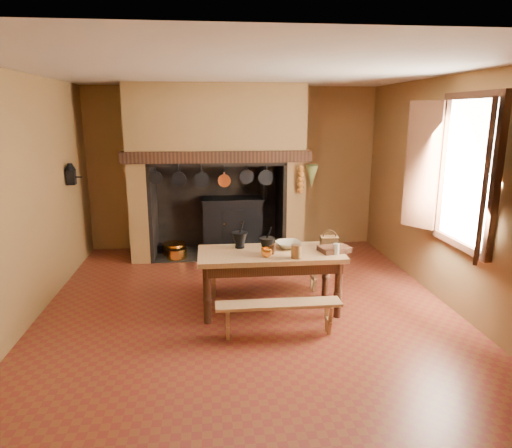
{
  "coord_description": "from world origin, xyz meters",
  "views": [
    {
      "loc": [
        -0.46,
        -5.25,
        2.35
      ],
      "look_at": [
        0.13,
        0.3,
        0.99
      ],
      "focal_mm": 32.0,
      "sensor_mm": 36.0,
      "label": 1
    }
  ],
  "objects_px": {
    "coffee_grinder": "(270,248)",
    "mixing_bowl": "(288,245)",
    "wicker_basket": "(329,241)",
    "bench_front": "(279,311)",
    "iron_range": "(233,223)",
    "work_table": "(270,261)"
  },
  "relations": [
    {
      "from": "coffee_grinder",
      "to": "wicker_basket",
      "type": "bearing_deg",
      "value": 29.92
    },
    {
      "from": "mixing_bowl",
      "to": "coffee_grinder",
      "type": "bearing_deg",
      "value": -142.13
    },
    {
      "from": "bench_front",
      "to": "wicker_basket",
      "type": "bearing_deg",
      "value": 47.32
    },
    {
      "from": "iron_range",
      "to": "coffee_grinder",
      "type": "relative_size",
      "value": 9.23
    },
    {
      "from": "work_table",
      "to": "bench_front",
      "type": "xyz_separation_m",
      "value": [
        -0.0,
        -0.67,
        -0.34
      ]
    },
    {
      "from": "iron_range",
      "to": "wicker_basket",
      "type": "bearing_deg",
      "value": -65.99
    },
    {
      "from": "bench_front",
      "to": "coffee_grinder",
      "type": "distance_m",
      "value": 0.81
    },
    {
      "from": "bench_front",
      "to": "mixing_bowl",
      "type": "distance_m",
      "value": 0.98
    },
    {
      "from": "bench_front",
      "to": "mixing_bowl",
      "type": "xyz_separation_m",
      "value": [
        0.24,
        0.81,
        0.5
      ]
    },
    {
      "from": "wicker_basket",
      "to": "mixing_bowl",
      "type": "bearing_deg",
      "value": -173.8
    },
    {
      "from": "iron_range",
      "to": "wicker_basket",
      "type": "distance_m",
      "value": 2.64
    },
    {
      "from": "work_table",
      "to": "coffee_grinder",
      "type": "xyz_separation_m",
      "value": [
        -0.02,
        -0.05,
        0.18
      ]
    },
    {
      "from": "coffee_grinder",
      "to": "mixing_bowl",
      "type": "distance_m",
      "value": 0.33
    },
    {
      "from": "iron_range",
      "to": "mixing_bowl",
      "type": "bearing_deg",
      "value": -77.17
    },
    {
      "from": "work_table",
      "to": "mixing_bowl",
      "type": "xyz_separation_m",
      "value": [
        0.24,
        0.15,
        0.16
      ]
    },
    {
      "from": "mixing_bowl",
      "to": "wicker_basket",
      "type": "bearing_deg",
      "value": 1.09
    },
    {
      "from": "bench_front",
      "to": "wicker_basket",
      "type": "xyz_separation_m",
      "value": [
        0.76,
        0.82,
        0.53
      ]
    },
    {
      "from": "work_table",
      "to": "wicker_basket",
      "type": "distance_m",
      "value": 0.8
    },
    {
      "from": "work_table",
      "to": "wicker_basket",
      "type": "xyz_separation_m",
      "value": [
        0.76,
        0.16,
        0.19
      ]
    },
    {
      "from": "coffee_grinder",
      "to": "mixing_bowl",
      "type": "relative_size",
      "value": 0.56
    },
    {
      "from": "iron_range",
      "to": "work_table",
      "type": "distance_m",
      "value": 2.57
    },
    {
      "from": "work_table",
      "to": "coffee_grinder",
      "type": "bearing_deg",
      "value": -107.59
    }
  ]
}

